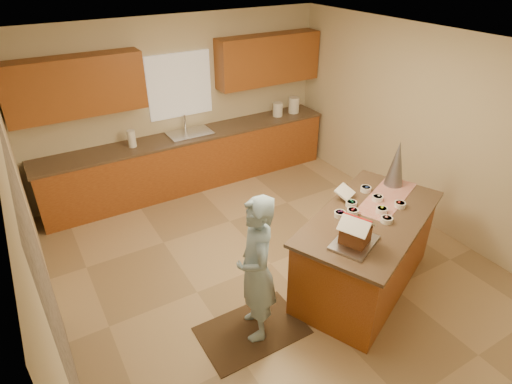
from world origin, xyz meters
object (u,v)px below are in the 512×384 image
tinsel_tree (397,164)px  boy (256,270)px  island_base (365,252)px  gingerbread_house (356,232)px

tinsel_tree → boy: 2.27m
island_base → gingerbread_house: bearing=-174.8°
island_base → boy: (-1.46, 0.03, 0.35)m
island_base → gingerbread_house: 0.87m
boy → gingerbread_house: 1.05m
island_base → boy: bearing=154.8°
tinsel_tree → gingerbread_house: tinsel_tree is taller
tinsel_tree → gingerbread_house: size_ratio=1.50×
tinsel_tree → boy: bearing=-170.7°
island_base → gingerbread_house: (-0.51, -0.29, 0.65)m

